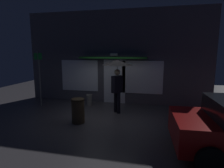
{
  "coord_description": "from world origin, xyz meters",
  "views": [
    {
      "loc": [
        1.94,
        -6.91,
        2.55
      ],
      "look_at": [
        0.22,
        0.64,
        1.23
      ],
      "focal_mm": 29.96,
      "sensor_mm": 36.0,
      "label": 1
    }
  ],
  "objects_px": {
    "person_with_umbrella": "(117,70)",
    "street_sign_post": "(39,76)",
    "sidewalk_bollard": "(89,100)",
    "trash_bin": "(78,111)"
  },
  "relations": [
    {
      "from": "person_with_umbrella",
      "to": "street_sign_post",
      "type": "xyz_separation_m",
      "value": [
        -3.75,
        0.16,
        -0.34
      ]
    },
    {
      "from": "street_sign_post",
      "to": "sidewalk_bollard",
      "type": "distance_m",
      "value": 2.6
    },
    {
      "from": "sidewalk_bollard",
      "to": "trash_bin",
      "type": "xyz_separation_m",
      "value": [
        0.37,
        -2.2,
        0.18
      ]
    },
    {
      "from": "person_with_umbrella",
      "to": "street_sign_post",
      "type": "height_order",
      "value": "street_sign_post"
    },
    {
      "from": "trash_bin",
      "to": "street_sign_post",
      "type": "bearing_deg",
      "value": 148.1
    },
    {
      "from": "sidewalk_bollard",
      "to": "person_with_umbrella",
      "type": "bearing_deg",
      "value": -26.24
    },
    {
      "from": "person_with_umbrella",
      "to": "trash_bin",
      "type": "xyz_separation_m",
      "value": [
        -1.16,
        -1.45,
        -1.36
      ]
    },
    {
      "from": "sidewalk_bollard",
      "to": "trash_bin",
      "type": "distance_m",
      "value": 2.24
    },
    {
      "from": "person_with_umbrella",
      "to": "trash_bin",
      "type": "bearing_deg",
      "value": -179.68
    },
    {
      "from": "person_with_umbrella",
      "to": "sidewalk_bollard",
      "type": "height_order",
      "value": "person_with_umbrella"
    }
  ]
}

